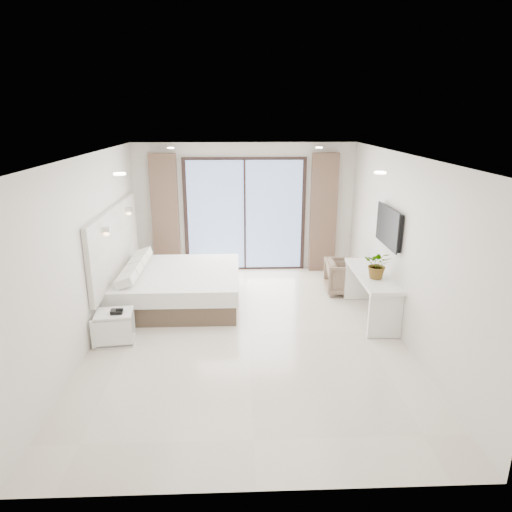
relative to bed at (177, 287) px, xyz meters
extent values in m
plane|color=beige|center=(1.24, -1.24, -0.31)|extent=(6.20, 6.20, 0.00)
cube|color=silver|center=(1.24, 1.86, 1.04)|extent=(4.60, 0.02, 2.70)
cube|color=silver|center=(1.24, -4.34, 1.04)|extent=(4.60, 0.02, 2.70)
cube|color=silver|center=(-1.06, -1.24, 1.04)|extent=(0.02, 6.20, 2.70)
cube|color=silver|center=(3.54, -1.24, 1.04)|extent=(0.02, 6.20, 2.70)
cube|color=white|center=(1.24, -1.24, 2.39)|extent=(4.60, 6.20, 0.02)
cube|color=silver|center=(-1.01, 0.00, 0.84)|extent=(0.08, 3.00, 1.20)
cube|color=black|center=(3.49, -0.71, 1.24)|extent=(0.06, 1.00, 0.58)
cube|color=black|center=(3.45, -0.71, 1.24)|extent=(0.02, 1.04, 0.62)
cube|color=black|center=(1.24, 1.83, 0.89)|extent=(2.56, 0.04, 2.42)
cube|color=#88A4DA|center=(1.24, 1.80, 0.89)|extent=(2.40, 0.01, 2.30)
cube|color=brown|center=(-0.41, 1.72, 0.94)|extent=(0.55, 0.14, 2.50)
cube|color=brown|center=(2.89, 1.72, 0.94)|extent=(0.55, 0.14, 2.50)
cylinder|color=white|center=(-0.06, -3.04, 2.37)|extent=(0.12, 0.12, 0.02)
cylinder|color=white|center=(2.54, -3.04, 2.37)|extent=(0.12, 0.12, 0.02)
cylinder|color=white|center=(-0.06, 0.56, 2.37)|extent=(0.12, 0.12, 0.02)
cylinder|color=white|center=(2.54, 0.56, 2.37)|extent=(0.12, 0.12, 0.02)
cube|color=brown|center=(0.02, 0.00, -0.15)|extent=(2.06, 1.96, 0.33)
cube|color=white|center=(0.02, 0.00, 0.15)|extent=(2.14, 2.04, 0.27)
cube|color=silver|center=(-0.71, -0.67, 0.35)|extent=(0.28, 0.41, 0.14)
cube|color=silver|center=(-0.71, -0.23, 0.35)|extent=(0.28, 0.41, 0.14)
cube|color=silver|center=(-0.71, 0.23, 0.35)|extent=(0.28, 0.41, 0.14)
cube|color=silver|center=(-0.71, 0.67, 0.35)|extent=(0.28, 0.41, 0.14)
cube|color=white|center=(-0.73, -1.44, 0.14)|extent=(0.57, 0.49, 0.05)
cube|color=white|center=(-0.73, -1.44, -0.29)|extent=(0.57, 0.49, 0.05)
cube|color=white|center=(-0.73, -1.64, -0.08)|extent=(0.53, 0.11, 0.43)
cube|color=white|center=(-0.73, -1.25, -0.08)|extent=(0.53, 0.11, 0.43)
cube|color=black|center=(-0.68, -1.49, 0.20)|extent=(0.18, 0.15, 0.06)
cube|color=white|center=(3.28, -0.71, 0.43)|extent=(0.53, 1.70, 0.06)
cube|color=white|center=(3.28, -1.47, 0.04)|extent=(0.51, 0.06, 0.71)
cube|color=white|center=(3.28, 0.06, 0.04)|extent=(0.51, 0.06, 0.71)
imported|color=#33662D|center=(3.28, -0.94, 0.63)|extent=(0.57, 0.59, 0.36)
imported|color=#8A685A|center=(3.09, 0.39, 0.03)|extent=(0.66, 0.70, 0.69)
camera|label=1|loc=(1.11, -7.62, 2.93)|focal=32.00mm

